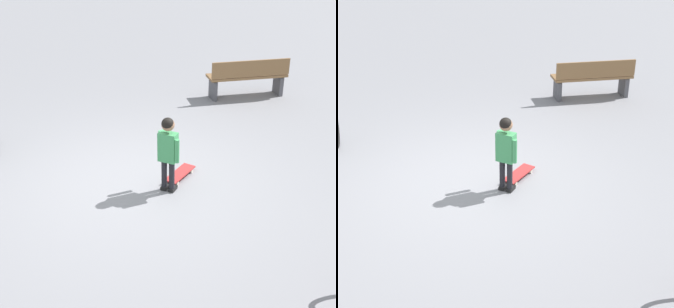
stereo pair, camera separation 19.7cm
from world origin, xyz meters
The scene contains 4 objects.
ground_plane centered at (0.00, 0.00, 0.00)m, with size 50.00×50.00×0.00m, color gray.
child_person centered at (0.46, 0.33, 0.66)m, with size 0.41×0.26×1.06m.
skateboard centered at (0.26, 0.67, 0.06)m, with size 0.43×0.61×0.07m.
street_bench centered at (-1.75, 3.70, 0.42)m, with size 0.99×1.65×0.80m.
Camera 2 is at (5.21, -2.56, 3.34)m, focal length 51.15 mm.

